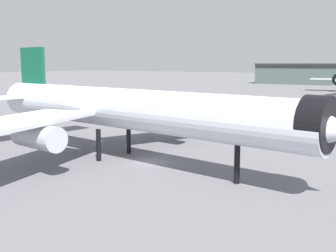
# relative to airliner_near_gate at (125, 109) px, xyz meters

# --- Properties ---
(ground) EXTENTS (900.00, 900.00, 0.00)m
(ground) POSITION_rel_airliner_near_gate_xyz_m (3.36, 0.24, -6.26)
(ground) COLOR slate
(airliner_near_gate) EXTENTS (54.24, 49.26, 14.21)m
(airliner_near_gate) POSITION_rel_airliner_near_gate_xyz_m (0.00, 0.00, 0.00)
(airliner_near_gate) COLOR silver
(airliner_near_gate) RESTS_ON ground
(baggage_tug_wing) EXTENTS (3.49, 2.52, 1.85)m
(baggage_tug_wing) POSITION_rel_airliner_near_gate_xyz_m (-30.52, 10.10, -5.29)
(baggage_tug_wing) COLOR black
(baggage_tug_wing) RESTS_ON ground
(traffic_cone_near_nose) EXTENTS (0.46, 0.46, 0.58)m
(traffic_cone_near_nose) POSITION_rel_airliner_near_gate_xyz_m (-20.70, 21.59, -5.97)
(traffic_cone_near_nose) COLOR #F2600C
(traffic_cone_near_nose) RESTS_ON ground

